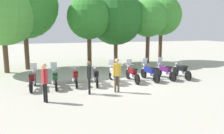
{
  "coord_description": "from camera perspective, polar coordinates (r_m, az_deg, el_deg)",
  "views": [
    {
      "loc": [
        -4.06,
        -12.72,
        3.28
      ],
      "look_at": [
        0.0,
        0.5,
        0.9
      ],
      "focal_mm": 35.79,
      "sensor_mm": 36.0,
      "label": 1
    }
  ],
  "objects": [
    {
      "name": "ground_plane",
      "position": [
        13.75,
        0.61,
        -4.04
      ],
      "size": [
        80.0,
        80.0,
        0.0
      ],
      "primitive_type": "plane",
      "color": "#ADA899"
    },
    {
      "name": "motorcycle_0",
      "position": [
        13.04,
        -19.59,
        -3.05
      ],
      "size": [
        0.62,
        2.19,
        1.37
      ],
      "rotation": [
        0.0,
        0.0,
        1.49
      ],
      "color": "black",
      "rests_on": "ground_plane"
    },
    {
      "name": "motorcycle_1",
      "position": [
        13.0,
        -14.41,
        -2.82
      ],
      "size": [
        0.62,
        2.19,
        1.37
      ],
      "rotation": [
        0.0,
        0.0,
        1.59
      ],
      "color": "black",
      "rests_on": "ground_plane"
    },
    {
      "name": "motorcycle_2",
      "position": [
        13.31,
        -9.36,
        -2.41
      ],
      "size": [
        0.62,
        2.19,
        0.99
      ],
      "rotation": [
        0.0,
        0.0,
        1.5
      ],
      "color": "black",
      "rests_on": "ground_plane"
    },
    {
      "name": "motorcycle_3",
      "position": [
        13.3,
        -4.18,
        -2.31
      ],
      "size": [
        0.68,
        2.18,
        0.99
      ],
      "rotation": [
        0.0,
        0.0,
        1.43
      ],
      "color": "black",
      "rests_on": "ground_plane"
    },
    {
      "name": "motorcycle_4",
      "position": [
        13.78,
        0.42,
        -1.8
      ],
      "size": [
        0.62,
        2.19,
        1.37
      ],
      "rotation": [
        0.0,
        0.0,
        1.53
      ],
      "color": "black",
      "rests_on": "ground_plane"
    },
    {
      "name": "motorcycle_5",
      "position": [
        14.05,
        5.18,
        -1.62
      ],
      "size": [
        0.62,
        2.19,
        1.37
      ],
      "rotation": [
        0.0,
        0.0,
        1.56
      ],
      "color": "black",
      "rests_on": "ground_plane"
    },
    {
      "name": "motorcycle_6",
      "position": [
        14.5,
        9.54,
        -1.36
      ],
      "size": [
        0.62,
        2.19,
        1.37
      ],
      "rotation": [
        0.0,
        0.0,
        1.66
      ],
      "color": "black",
      "rests_on": "ground_plane"
    },
    {
      "name": "motorcycle_7",
      "position": [
        15.14,
        13.38,
        -1.02
      ],
      "size": [
        0.62,
        2.19,
        1.37
      ],
      "rotation": [
        0.0,
        0.0,
        1.67
      ],
      "color": "black",
      "rests_on": "ground_plane"
    },
    {
      "name": "motorcycle_8",
      "position": [
        15.67,
        17.34,
        -0.89
      ],
      "size": [
        0.62,
        2.19,
        0.99
      ],
      "rotation": [
        0.0,
        0.0,
        1.51
      ],
      "color": "black",
      "rests_on": "ground_plane"
    },
    {
      "name": "person_0",
      "position": [
        11.26,
        -5.85,
        -2.02
      ],
      "size": [
        0.26,
        0.41,
        1.69
      ],
      "rotation": [
        0.0,
        0.0,
        2.97
      ],
      "color": "black",
      "rests_on": "ground_plane"
    },
    {
      "name": "person_1",
      "position": [
        10.35,
        -16.84,
        -3.04
      ],
      "size": [
        0.32,
        0.39,
        1.79
      ],
      "rotation": [
        0.0,
        0.0,
        0.48
      ],
      "color": "black",
      "rests_on": "ground_plane"
    },
    {
      "name": "person_2",
      "position": [
        11.52,
        1.27,
        -1.39
      ],
      "size": [
        0.41,
        0.26,
        1.78
      ],
      "rotation": [
        0.0,
        0.0,
        4.59
      ],
      "color": "brown",
      "rests_on": "ground_plane"
    },
    {
      "name": "tree_0",
      "position": [
        18.4,
        -26.27,
        12.88
      ],
      "size": [
        5.13,
        5.13,
        7.17
      ],
      "color": "brown",
      "rests_on": "ground_plane"
    },
    {
      "name": "tree_1",
      "position": [
        19.37,
        -21.63,
        14.59
      ],
      "size": [
        5.35,
        5.35,
        7.82
      ],
      "color": "brown",
      "rests_on": "ground_plane"
    },
    {
      "name": "tree_2",
      "position": [
        19.14,
        -5.94,
        12.46
      ],
      "size": [
        3.65,
        3.65,
        6.04
      ],
      "color": "brown",
      "rests_on": "ground_plane"
    },
    {
      "name": "tree_3",
      "position": [
        20.82,
        0.97,
        12.54
      ],
      "size": [
        5.03,
        5.03,
        6.81
      ],
      "color": "brown",
      "rests_on": "ground_plane"
    },
    {
      "name": "tree_4",
      "position": [
        21.6,
        9.27,
        12.17
      ],
      "size": [
        3.53,
        3.53,
        6.02
      ],
      "color": "brown",
      "rests_on": "ground_plane"
    },
    {
      "name": "tree_5",
      "position": [
        23.1,
        12.5,
        12.72
      ],
      "size": [
        3.95,
        3.95,
        6.56
      ],
      "color": "brown",
      "rests_on": "ground_plane"
    }
  ]
}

